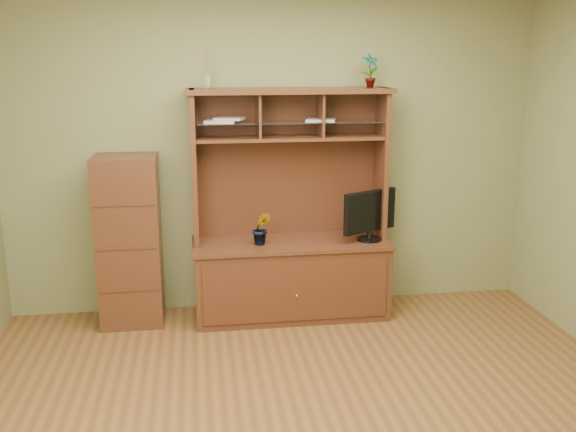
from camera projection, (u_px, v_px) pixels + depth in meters
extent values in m
cube|color=brown|center=(314.00, 426.00, 3.85)|extent=(4.50, 4.00, 0.02)
cube|color=olive|center=(273.00, 153.00, 5.45)|extent=(4.50, 0.02, 2.70)
cube|color=olive|center=(467.00, 390.00, 1.59)|extent=(4.50, 0.02, 2.70)
cube|color=#3F2012|center=(291.00, 280.00, 5.43)|extent=(1.60, 0.55, 0.62)
cube|color=#3E1F11|center=(296.00, 292.00, 5.16)|extent=(1.50, 0.01, 0.50)
sphere|color=silver|center=(297.00, 296.00, 5.15)|extent=(0.02, 0.02, 0.02)
cube|color=#3F2012|center=(291.00, 243.00, 5.35)|extent=(1.64, 0.59, 0.03)
cube|color=#3F2012|center=(194.00, 168.00, 5.18)|extent=(0.04, 0.35, 1.25)
cube|color=#3F2012|center=(381.00, 163.00, 5.39)|extent=(0.04, 0.35, 1.25)
cube|color=#3E1F11|center=(287.00, 162.00, 5.44)|extent=(1.52, 0.02, 1.25)
cube|color=#3F2012|center=(290.00, 91.00, 5.14)|extent=(1.66, 0.40, 0.04)
cube|color=#3F2012|center=(290.00, 138.00, 5.23)|extent=(1.52, 0.32, 0.02)
cube|color=#3F2012|center=(258.00, 115.00, 5.15)|extent=(0.02, 0.31, 0.35)
cube|color=#3F2012|center=(320.00, 115.00, 5.22)|extent=(0.02, 0.31, 0.35)
cube|color=silver|center=(290.00, 122.00, 5.19)|extent=(1.50, 0.27, 0.01)
cylinder|color=black|center=(369.00, 239.00, 5.37)|extent=(0.21, 0.21, 0.02)
cylinder|color=black|center=(369.00, 234.00, 5.36)|extent=(0.04, 0.04, 0.07)
cube|color=black|center=(370.00, 211.00, 5.31)|extent=(0.49, 0.28, 0.35)
imported|color=#285A1F|center=(262.00, 228.00, 5.22)|extent=(0.17, 0.14, 0.28)
imported|color=#355E21|center=(370.00, 71.00, 5.19)|extent=(0.16, 0.13, 0.27)
cylinder|color=silver|center=(206.00, 82.00, 5.03)|extent=(0.06, 0.06, 0.10)
cylinder|color=#876343|center=(206.00, 63.00, 4.99)|extent=(0.04, 0.04, 0.19)
cube|color=#B5B5BB|center=(221.00, 121.00, 5.12)|extent=(0.28, 0.23, 0.02)
cube|color=#B5B5BB|center=(229.00, 119.00, 5.12)|extent=(0.27, 0.24, 0.02)
cube|color=#B5B5BB|center=(321.00, 120.00, 5.23)|extent=(0.27, 0.24, 0.02)
cube|color=#3F2012|center=(129.00, 241.00, 5.20)|extent=(0.50, 0.45, 1.39)
cube|color=#3E1F11|center=(129.00, 291.00, 5.07)|extent=(0.46, 0.01, 0.02)
cube|color=#3E1F11|center=(127.00, 249.00, 4.98)|extent=(0.46, 0.01, 0.01)
cube|color=#3E1F11|center=(124.00, 205.00, 4.90)|extent=(0.46, 0.01, 0.02)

